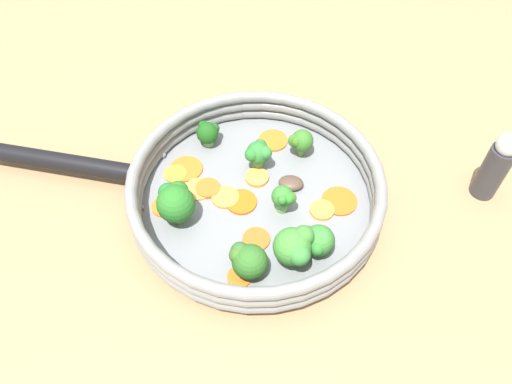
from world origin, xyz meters
TOP-DOWN VIEW (x-y plane):
  - ground_plane at (0.00, 0.00)m, footprint 4.00×4.00m
  - skillet at (0.00, 0.00)m, footprint 0.31×0.31m
  - skillet_rim_wall at (0.00, 0.00)m, footprint 0.33×0.33m
  - skillet_handle at (0.23, -0.13)m, footprint 0.20×0.13m
  - skillet_rivet_left at (0.10, -0.11)m, footprint 0.01×0.01m
  - skillet_rivet_right at (0.15, -0.03)m, footprint 0.01×0.01m
  - carrot_slice_0 at (0.09, -0.07)m, footprint 0.04×0.04m
  - carrot_slice_1 at (0.02, 0.06)m, footprint 0.04×0.04m
  - carrot_slice_2 at (0.06, 0.10)m, footprint 0.04×0.04m
  - carrot_slice_3 at (-0.10, 0.04)m, footprint 0.06×0.06m
  - carrot_slice_4 at (0.02, 0.00)m, footprint 0.05×0.05m
  - carrot_slice_5 at (-0.06, -0.09)m, footprint 0.05×0.05m
  - carrot_slice_6 at (0.04, -0.01)m, footprint 0.05×0.05m
  - carrot_slice_7 at (0.12, -0.02)m, footprint 0.04×0.04m
  - carrot_slice_8 at (0.07, -0.08)m, footprint 0.06×0.06m
  - carrot_slice_9 at (-0.01, -0.03)m, footprint 0.04×0.04m
  - carrot_slice_10 at (0.06, -0.04)m, footprint 0.05×0.05m
  - carrot_slice_11 at (0.07, -0.04)m, footprint 0.05×0.05m
  - carrot_slice_12 at (-0.07, 0.05)m, footprint 0.04×0.04m
  - broccoli_floret_0 at (-0.02, -0.05)m, footprint 0.04×0.04m
  - broccoli_floret_1 at (-0.03, 0.03)m, footprint 0.03×0.03m
  - broccoli_floret_2 at (0.03, -0.12)m, footprint 0.03×0.03m
  - broccoli_floret_3 at (-0.04, 0.10)m, footprint 0.04×0.04m
  - broccoli_floret_4 at (-0.08, -0.06)m, footprint 0.04×0.03m
  - broccoli_floret_5 at (0.10, -0.00)m, footprint 0.05×0.05m
  - broccoli_floret_6 at (-0.01, 0.10)m, footprint 0.05×0.05m
  - broccoli_floret_7 at (0.04, 0.10)m, footprint 0.04×0.04m
  - mushroom_piece_0 at (-0.05, -0.01)m, footprint 0.04×0.04m
  - salt_shaker at (-0.30, 0.08)m, footprint 0.03×0.03m

SIDE VIEW (x-z plane):
  - ground_plane at x=0.00m, z-range 0.00..0.00m
  - skillet at x=0.00m, z-range 0.00..0.01m
  - carrot_slice_3 at x=-0.10m, z-range 0.01..0.02m
  - carrot_slice_8 at x=0.07m, z-range 0.01..0.02m
  - carrot_slice_11 at x=0.07m, z-range 0.01..0.02m
  - carrot_slice_5 at x=-0.06m, z-range 0.01..0.02m
  - carrot_slice_7 at x=0.12m, z-range 0.01..0.02m
  - carrot_slice_1 at x=0.02m, z-range 0.01..0.02m
  - carrot_slice_2 at x=0.06m, z-range 0.01..0.02m
  - carrot_slice_0 at x=0.09m, z-range 0.01..0.02m
  - carrot_slice_4 at x=0.02m, z-range 0.01..0.02m
  - carrot_slice_6 at x=0.04m, z-range 0.01..0.02m
  - carrot_slice_12 at x=-0.07m, z-range 0.01..0.02m
  - carrot_slice_10 at x=0.06m, z-range 0.01..0.02m
  - carrot_slice_9 at x=-0.01m, z-range 0.01..0.02m
  - skillet_rivet_left at x=0.10m, z-range 0.01..0.02m
  - skillet_rivet_right at x=0.15m, z-range 0.01..0.02m
  - mushroom_piece_0 at x=-0.05m, z-range 0.01..0.03m
  - skillet_handle at x=0.23m, z-range 0.01..0.04m
  - broccoli_floret_2 at x=0.03m, z-range 0.02..0.05m
  - skillet_rim_wall at x=0.00m, z-range 0.01..0.06m
  - broccoli_floret_3 at x=-0.04m, z-range 0.02..0.06m
  - broccoli_floret_7 at x=0.04m, z-range 0.02..0.06m
  - broccoli_floret_4 at x=-0.08m, z-range 0.02..0.06m
  - broccoli_floret_1 at x=-0.03m, z-range 0.02..0.06m
  - broccoli_floret_0 at x=-0.02m, z-range 0.02..0.06m
  - broccoli_floret_6 at x=-0.01m, z-range 0.02..0.07m
  - broccoli_floret_5 at x=0.10m, z-range 0.02..0.08m
  - salt_shaker at x=-0.30m, z-range 0.00..0.11m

